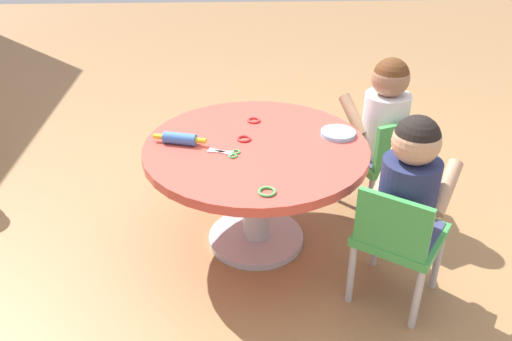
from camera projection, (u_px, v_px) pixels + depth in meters
name	position (u px, v px, depth m)	size (l,w,h in m)	color
ground_plane	(256.00, 240.00, 2.46)	(10.00, 10.00, 0.00)	#9E7247
craft_table	(256.00, 167.00, 2.26)	(0.95, 0.95, 0.50)	silver
child_chair_left	(398.00, 238.00, 1.97)	(0.42, 0.42, 0.54)	#B7B7BC
seated_child_left	(410.00, 182.00, 1.88)	(0.44, 0.42, 0.51)	#3F4772
child_chair_right	(385.00, 159.00, 2.50)	(0.39, 0.39, 0.54)	#B7B7BC
seated_child_right	(385.00, 112.00, 2.42)	(0.42, 0.38, 0.51)	#3F4772
rolling_pin	(180.00, 139.00, 2.20)	(0.08, 0.23, 0.05)	#3F72CC
craft_scissors	(228.00, 153.00, 2.14)	(0.10, 0.14, 0.01)	silver
playdough_blob_0	(338.00, 133.00, 2.28)	(0.15, 0.15, 0.02)	#8CCCF2
cookie_cutter_0	(253.00, 120.00, 2.41)	(0.06, 0.06, 0.01)	red
cookie_cutter_1	(244.00, 139.00, 2.24)	(0.06, 0.06, 0.01)	red
cookie_cutter_2	(267.00, 192.00, 1.88)	(0.07, 0.07, 0.01)	#4CB259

